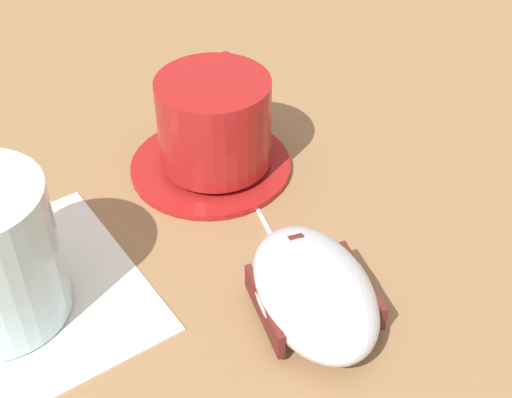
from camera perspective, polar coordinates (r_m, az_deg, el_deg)
ground_plane at (r=0.48m, az=-9.07°, el=-3.67°), size 3.00×3.00×0.00m
saucer at (r=0.54m, az=-3.64°, el=2.88°), size 0.12×0.12×0.01m
coffee_cup at (r=0.51m, az=-3.31°, el=6.36°), size 0.08×0.10×0.07m
computer_mouse at (r=0.42m, az=4.66°, el=-7.35°), size 0.08×0.11×0.04m
mouse_cable at (r=0.57m, az=-0.68°, el=5.21°), size 0.07×0.26×0.00m
napkin_under_glass at (r=0.46m, az=-18.90°, el=-7.97°), size 0.18×0.18×0.00m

